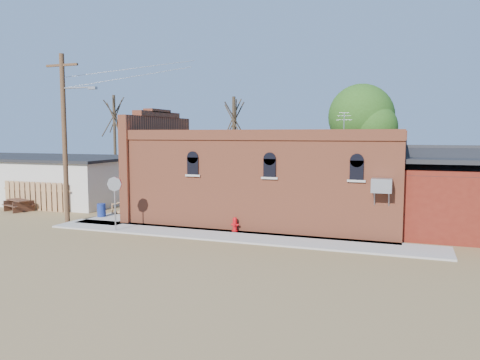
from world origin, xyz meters
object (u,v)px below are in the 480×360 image
(fire_hydrant, at_px, (235,224))
(stop_sign, at_px, (115,189))
(trash_barrel, at_px, (101,210))
(picnic_table, at_px, (19,204))
(brick_bar, at_px, (264,178))
(utility_pole, at_px, (65,134))

(fire_hydrant, bearing_deg, stop_sign, -178.28)
(trash_barrel, height_order, picnic_table, trash_barrel)
(brick_bar, xyz_separation_m, trash_barrel, (-8.94, -2.52, -1.89))
(brick_bar, relative_size, fire_hydrant, 23.67)
(utility_pole, bearing_deg, picnic_table, 159.88)
(utility_pole, bearing_deg, stop_sign, -17.22)
(stop_sign, height_order, trash_barrel, stop_sign)
(utility_pole, height_order, picnic_table, utility_pole)
(trash_barrel, bearing_deg, picnic_table, 177.95)
(brick_bar, bearing_deg, utility_pole, -156.31)
(stop_sign, bearing_deg, trash_barrel, 142.54)
(picnic_table, bearing_deg, brick_bar, 28.05)
(brick_bar, xyz_separation_m, stop_sign, (-5.92, -5.49, -0.23))
(brick_bar, distance_m, picnic_table, 15.53)
(trash_barrel, bearing_deg, fire_hydrant, -7.79)
(stop_sign, relative_size, trash_barrel, 3.56)
(brick_bar, relative_size, stop_sign, 6.20)
(brick_bar, height_order, trash_barrel, brick_bar)
(stop_sign, height_order, picnic_table, stop_sign)
(fire_hydrant, relative_size, stop_sign, 0.26)
(stop_sign, distance_m, picnic_table, 10.00)
(fire_hydrant, height_order, stop_sign, stop_sign)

